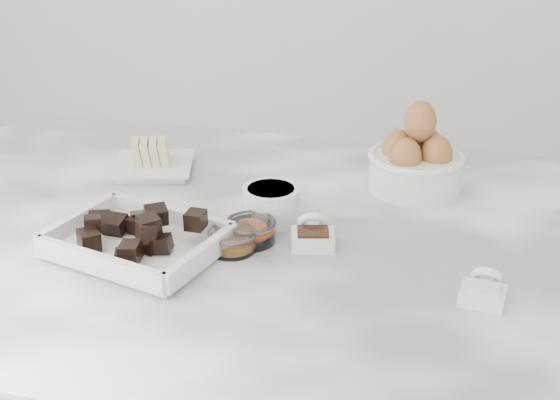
% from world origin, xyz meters
% --- Properties ---
extents(marble_slab, '(1.20, 0.80, 0.04)m').
position_xyz_m(marble_slab, '(0.00, 0.00, 0.92)').
color(marble_slab, white).
rests_on(marble_slab, cabinet).
extents(chocolate_dish, '(0.25, 0.22, 0.06)m').
position_xyz_m(chocolate_dish, '(-0.15, -0.09, 0.96)').
color(chocolate_dish, white).
rests_on(chocolate_dish, marble_slab).
extents(butter_plate, '(0.16, 0.16, 0.05)m').
position_xyz_m(butter_plate, '(-0.24, 0.18, 0.96)').
color(butter_plate, white).
rests_on(butter_plate, marble_slab).
extents(sugar_ramekin, '(0.08, 0.08, 0.05)m').
position_xyz_m(sugar_ramekin, '(0.00, 0.04, 0.97)').
color(sugar_ramekin, white).
rests_on(sugar_ramekin, marble_slab).
extents(egg_bowl, '(0.15, 0.15, 0.14)m').
position_xyz_m(egg_bowl, '(0.19, 0.21, 0.99)').
color(egg_bowl, white).
rests_on(egg_bowl, marble_slab).
extents(honey_bowl, '(0.07, 0.07, 0.03)m').
position_xyz_m(honey_bowl, '(-0.02, -0.06, 0.96)').
color(honey_bowl, white).
rests_on(honey_bowl, marble_slab).
extents(zest_bowl, '(0.07, 0.07, 0.03)m').
position_xyz_m(zest_bowl, '(-0.01, -0.03, 0.96)').
color(zest_bowl, white).
rests_on(zest_bowl, marble_slab).
extents(vanilla_spoon, '(0.07, 0.08, 0.04)m').
position_xyz_m(vanilla_spoon, '(0.08, -0.01, 0.95)').
color(vanilla_spoon, white).
rests_on(vanilla_spoon, marble_slab).
extents(salt_spoon, '(0.06, 0.07, 0.04)m').
position_xyz_m(salt_spoon, '(0.31, -0.10, 0.95)').
color(salt_spoon, white).
rests_on(salt_spoon, marble_slab).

